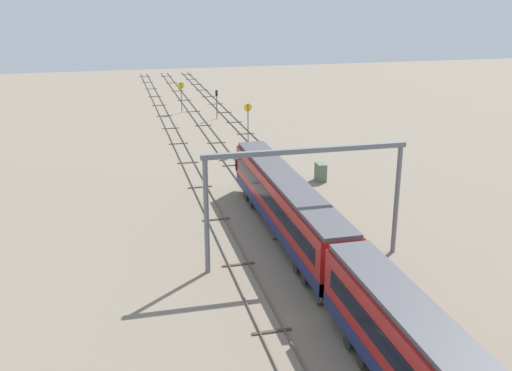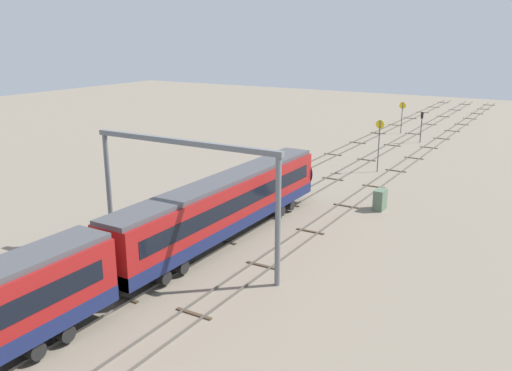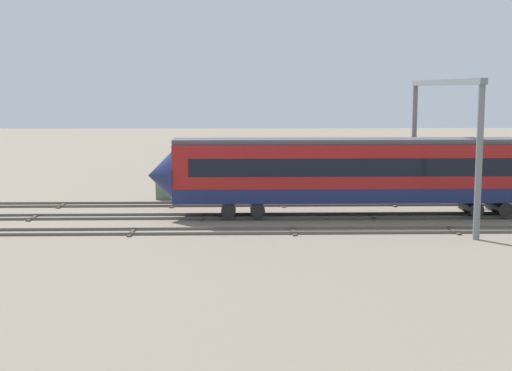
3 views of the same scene
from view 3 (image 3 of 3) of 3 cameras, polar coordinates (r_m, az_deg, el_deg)
ground_plane at (r=46.04m, az=2.49°, el=-2.48°), size 207.72×207.72×0.00m
track_near_foreground at (r=50.79m, az=2.11°, el=-1.45°), size 191.72×2.40×0.16m
track_with_train at (r=46.03m, az=2.49°, el=-2.39°), size 191.72×2.40×0.16m
track_middle at (r=41.28m, az=2.95°, el=-3.56°), size 191.72×2.40×0.16m
overhead_gantry at (r=47.01m, az=14.41°, el=5.17°), size 0.40×14.87×8.61m
relay_cabinet at (r=53.69m, az=-7.03°, el=-0.09°), size 1.53×0.87×1.86m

